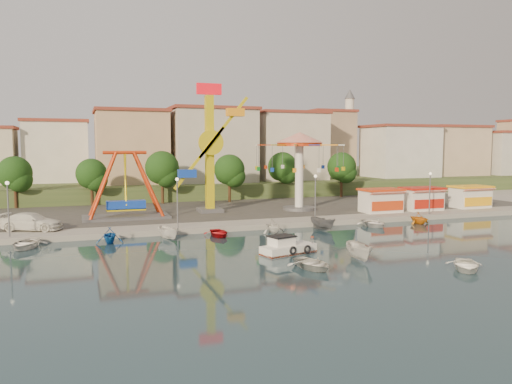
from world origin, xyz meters
name	(u,v)px	position (x,y,z in m)	size (l,w,h in m)	color
ground	(298,253)	(0.00, 0.00, 0.00)	(200.00, 200.00, 0.00)	#152C3B
quay_deck	(172,190)	(0.00, 62.00, 0.30)	(200.00, 100.00, 0.60)	#9E998E
asphalt_pad	(211,206)	(0.00, 30.00, 0.60)	(90.00, 28.00, 0.01)	#4C4944
hill_terrace	(168,182)	(0.00, 67.00, 1.50)	(200.00, 60.00, 3.00)	#384C26
pirate_ship_ride	(126,186)	(-12.49, 21.94, 4.39)	(10.00, 5.00, 8.00)	#59595E
kamikaze_tower	(213,151)	(-1.37, 23.77, 8.49)	(6.62, 3.10, 16.50)	#59595E
wave_swinger	(299,153)	(10.13, 22.19, 8.20)	(11.60, 11.60, 10.40)	#59595E
booth_left	(381,200)	(19.16, 16.49, 2.16)	(5.40, 3.78, 3.08)	white
booth_mid	(422,198)	(25.56, 16.49, 2.16)	(5.40, 3.78, 3.08)	white
booth_right	(470,196)	(33.65, 16.49, 2.16)	(5.40, 3.78, 3.08)	white
lamp_post_0	(8,211)	(-24.00, 13.00, 3.10)	(0.14, 0.14, 5.00)	#59595E
lamp_post_1	(177,204)	(-8.00, 13.00, 3.10)	(0.14, 0.14, 5.00)	#59595E
lamp_post_2	(315,199)	(8.00, 13.00, 3.10)	(0.14, 0.14, 5.00)	#59595E
lamp_post_3	(430,194)	(24.00, 13.00, 3.10)	(0.14, 0.14, 5.00)	#59595E
tree_0	(15,173)	(-26.00, 36.98, 5.47)	(4.60, 4.60, 7.19)	#382314
tree_1	(91,174)	(-16.00, 36.24, 5.20)	(4.35, 4.35, 6.80)	#382314
tree_2	(162,168)	(-6.00, 35.81, 5.92)	(5.02, 5.02, 7.85)	#382314
tree_3	(229,170)	(4.00, 34.36, 5.55)	(4.68, 4.68, 7.32)	#382314
tree_4	(283,167)	(14.00, 37.35, 5.75)	(4.86, 4.86, 7.60)	#382314
tree_5	(342,167)	(24.00, 35.54, 5.71)	(4.83, 4.83, 7.54)	#382314
building_1	(55,157)	(-21.33, 51.38, 7.32)	(12.33, 9.01, 8.63)	silver
building_2	(135,149)	(-8.19, 51.96, 8.62)	(11.95, 9.28, 11.23)	tan
building_3	(215,155)	(5.60, 48.80, 7.60)	(12.59, 10.50, 9.20)	beige
building_4	(277,154)	(19.07, 52.20, 7.62)	(10.75, 9.23, 9.24)	beige
building_5	(342,149)	(32.37, 50.33, 8.61)	(12.77, 10.96, 11.21)	tan
building_6	(397,146)	(44.15, 48.77, 9.18)	(8.23, 8.98, 12.36)	silver
building_7	(428,154)	(56.03, 53.70, 7.38)	(11.59, 10.93, 8.76)	beige
building_8	(500,146)	(69.93, 47.19, 9.29)	(12.84, 9.28, 12.58)	beige
minaret	(349,130)	(36.00, 54.00, 12.55)	(2.80, 2.80, 18.00)	silver
cabin_motorboat	(287,248)	(-1.07, -0.01, 0.46)	(5.19, 3.11, 1.71)	white
rowboat_a	(312,263)	(-1.37, -5.59, 0.40)	(2.79, 3.90, 0.81)	silver
rowboat_b	(466,265)	(9.12, -9.77, 0.39)	(2.71, 3.79, 0.79)	white
skiff	(360,252)	(3.36, -4.42, 0.73)	(1.43, 3.80, 1.47)	silver
van	(32,222)	(-22.33, 16.26, 1.49)	(2.49, 6.13, 1.78)	white
moored_boat_0	(25,244)	(-22.36, 9.80, 0.43)	(2.97, 4.16, 0.86)	silver
moored_boat_1	(110,235)	(-15.07, 9.80, 0.76)	(2.50, 2.90, 1.53)	#124CA1
moored_boat_2	(169,233)	(-9.49, 9.80, 0.68)	(1.32, 3.50, 1.35)	silver
moored_boat_3	(219,233)	(-4.43, 9.80, 0.37)	(2.55, 3.58, 0.74)	#B80E14
moored_boat_4	(273,226)	(1.53, 9.80, 0.76)	(2.48, 2.87, 1.51)	silver
moored_boat_5	(323,223)	(7.39, 9.80, 0.71)	(1.39, 3.70, 1.43)	#515156
moored_boat_6	(374,223)	(13.88, 9.80, 0.43)	(2.95, 4.13, 0.86)	white
moored_boat_7	(419,218)	(19.99, 9.80, 0.73)	(2.40, 2.78, 1.47)	orange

